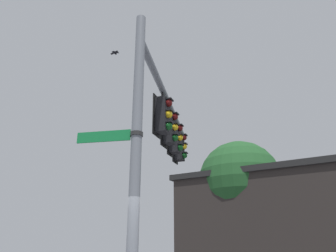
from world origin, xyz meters
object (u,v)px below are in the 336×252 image
object	(u,v)px
traffic_light_mid_inner	(170,128)
bird_flying	(115,53)
traffic_light_arm_end	(180,147)
street_name_sign	(116,136)
traffic_light_mid_outer	(175,138)
traffic_light_nearest_pole	(163,115)

from	to	relation	value
traffic_light_mid_inner	bird_flying	distance (m)	3.17
traffic_light_mid_inner	traffic_light_arm_end	size ratio (longest dim) A/B	1.00
traffic_light_mid_inner	street_name_sign	xyz separation A→B (m)	(3.46, 0.18, -1.40)
traffic_light_mid_inner	traffic_light_arm_end	bearing A→B (deg)	-169.87
traffic_light_mid_outer	traffic_light_arm_end	bearing A→B (deg)	-169.87
traffic_light_mid_inner	traffic_light_arm_end	distance (m)	2.08
traffic_light_nearest_pole	street_name_sign	size ratio (longest dim) A/B	0.98
traffic_light_arm_end	traffic_light_mid_outer	bearing A→B (deg)	10.13
traffic_light_arm_end	bird_flying	distance (m)	4.13
traffic_light_mid_outer	bird_flying	size ratio (longest dim) A/B	4.39
bird_flying	traffic_light_mid_outer	bearing A→B (deg)	144.02
traffic_light_mid_inner	bird_flying	xyz separation A→B (m)	(0.94, -1.61, 2.57)
traffic_light_mid_inner	traffic_light_mid_outer	world-z (taller)	same
traffic_light_arm_end	bird_flying	size ratio (longest dim) A/B	4.39
traffic_light_nearest_pole	traffic_light_mid_outer	world-z (taller)	same
street_name_sign	traffic_light_mid_outer	bearing A→B (deg)	-175.39
traffic_light_arm_end	street_name_sign	size ratio (longest dim) A/B	0.98
traffic_light_nearest_pole	traffic_light_arm_end	xyz separation A→B (m)	(-3.07, -0.55, 0.00)
traffic_light_mid_inner	bird_flying	world-z (taller)	bird_flying
traffic_light_nearest_pole	bird_flying	xyz separation A→B (m)	(-0.09, -1.79, 2.57)
traffic_light_nearest_pole	traffic_light_mid_outer	bearing A→B (deg)	-169.87
street_name_sign	bird_flying	bearing A→B (deg)	-144.73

